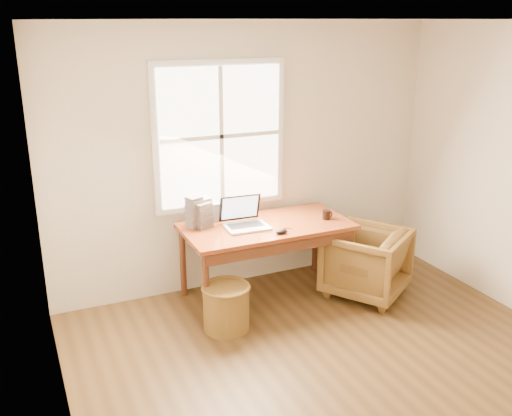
{
  "coord_description": "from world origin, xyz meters",
  "views": [
    {
      "loc": [
        -2.17,
        -2.81,
        2.6
      ],
      "look_at": [
        -0.18,
        1.65,
        0.98
      ],
      "focal_mm": 40.0,
      "sensor_mm": 36.0,
      "label": 1
    }
  ],
  "objects_px": {
    "desk": "(267,226)",
    "coffee_mug": "(326,215)",
    "cd_stack_a": "(203,211)",
    "wicker_stool": "(226,308)",
    "laptop": "(247,214)",
    "armchair": "(366,262)"
  },
  "relations": [
    {
      "from": "armchair",
      "to": "coffee_mug",
      "type": "bearing_deg",
      "value": -72.71
    },
    {
      "from": "armchair",
      "to": "laptop",
      "type": "relative_size",
      "value": 1.84
    },
    {
      "from": "desk",
      "to": "wicker_stool",
      "type": "distance_m",
      "value": 0.9
    },
    {
      "from": "wicker_stool",
      "to": "laptop",
      "type": "distance_m",
      "value": 0.89
    },
    {
      "from": "desk",
      "to": "cd_stack_a",
      "type": "bearing_deg",
      "value": 154.94
    },
    {
      "from": "coffee_mug",
      "to": "cd_stack_a",
      "type": "height_order",
      "value": "cd_stack_a"
    },
    {
      "from": "desk",
      "to": "laptop",
      "type": "bearing_deg",
      "value": -173.18
    },
    {
      "from": "armchair",
      "to": "laptop",
      "type": "distance_m",
      "value": 1.3
    },
    {
      "from": "cd_stack_a",
      "to": "coffee_mug",
      "type": "bearing_deg",
      "value": -17.42
    },
    {
      "from": "desk",
      "to": "laptop",
      "type": "distance_m",
      "value": 0.27
    },
    {
      "from": "desk",
      "to": "coffee_mug",
      "type": "xyz_separation_m",
      "value": [
        0.6,
        -0.1,
        0.07
      ]
    },
    {
      "from": "armchair",
      "to": "cd_stack_a",
      "type": "relative_size",
      "value": 2.9
    },
    {
      "from": "desk",
      "to": "wicker_stool",
      "type": "xyz_separation_m",
      "value": [
        -0.59,
        -0.43,
        -0.53
      ]
    },
    {
      "from": "cd_stack_a",
      "to": "wicker_stool",
      "type": "bearing_deg",
      "value": -93.83
    },
    {
      "from": "armchair",
      "to": "cd_stack_a",
      "type": "distance_m",
      "value": 1.67
    },
    {
      "from": "wicker_stool",
      "to": "coffee_mug",
      "type": "distance_m",
      "value": 1.37
    },
    {
      "from": "wicker_stool",
      "to": "coffee_mug",
      "type": "xyz_separation_m",
      "value": [
        1.19,
        0.33,
        0.59
      ]
    },
    {
      "from": "armchair",
      "to": "coffee_mug",
      "type": "distance_m",
      "value": 0.61
    },
    {
      "from": "armchair",
      "to": "coffee_mug",
      "type": "relative_size",
      "value": 8.11
    },
    {
      "from": "laptop",
      "to": "coffee_mug",
      "type": "bearing_deg",
      "value": -2.21
    },
    {
      "from": "coffee_mug",
      "to": "cd_stack_a",
      "type": "xyz_separation_m",
      "value": [
        -1.14,
        0.36,
        0.08
      ]
    },
    {
      "from": "laptop",
      "to": "coffee_mug",
      "type": "xyz_separation_m",
      "value": [
        0.81,
        -0.08,
        -0.1
      ]
    }
  ]
}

